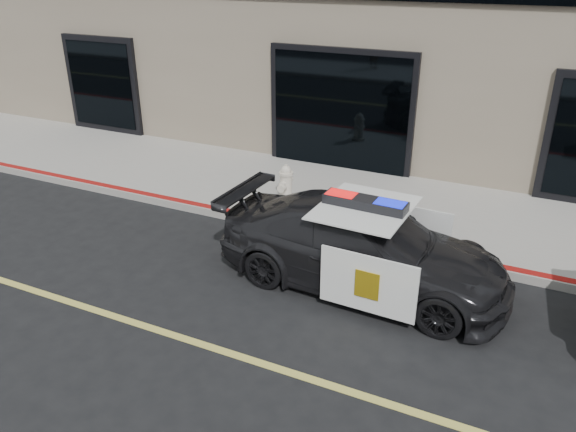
% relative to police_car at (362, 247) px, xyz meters
% --- Properties ---
extents(ground, '(120.00, 120.00, 0.00)m').
position_rel_police_car_xyz_m(ground, '(-1.13, -2.35, -0.66)').
color(ground, black).
rests_on(ground, ground).
extents(sidewalk_n, '(60.00, 3.50, 0.15)m').
position_rel_police_car_xyz_m(sidewalk_n, '(-1.13, 2.90, -0.58)').
color(sidewalk_n, gray).
rests_on(sidewalk_n, ground).
extents(police_car, '(2.25, 4.62, 1.47)m').
position_rel_police_car_xyz_m(police_car, '(0.00, 0.00, 0.00)').
color(police_car, black).
rests_on(police_car, ground).
extents(fire_hydrant, '(0.34, 0.47, 0.74)m').
position_rel_police_car_xyz_m(fire_hydrant, '(-2.37, 2.23, -0.16)').
color(fire_hydrant, beige).
rests_on(fire_hydrant, sidewalk_n).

